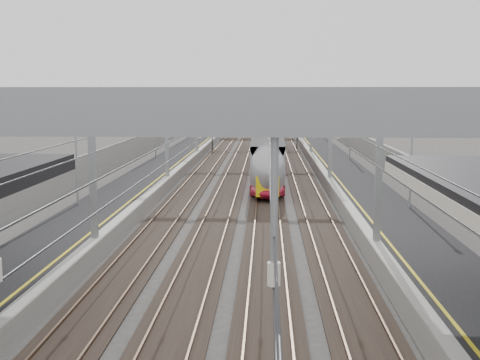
{
  "coord_description": "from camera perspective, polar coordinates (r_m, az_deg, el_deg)",
  "views": [
    {
      "loc": [
        1.41,
        -4.14,
        7.55
      ],
      "look_at": [
        0.0,
        27.82,
        2.84
      ],
      "focal_mm": 45.0,
      "sensor_mm": 36.0,
      "label": 1
    }
  ],
  "objects": [
    {
      "name": "signal_red_near",
      "position": [
        76.36,
        3.88,
        4.5
      ],
      "size": [
        0.32,
        0.32,
        3.48
      ],
      "color": "black",
      "rests_on": "ground"
    },
    {
      "name": "train",
      "position": [
        61.39,
        2.61,
        3.14
      ],
      "size": [
        2.5,
        45.55,
        3.96
      ],
      "color": "maroon",
      "rests_on": "ground"
    },
    {
      "name": "wall_right",
      "position": [
        50.45,
        13.7,
        1.36
      ],
      "size": [
        0.3,
        120.0,
        3.2
      ],
      "primitive_type": "cube",
      "color": "gray",
      "rests_on": "ground"
    },
    {
      "name": "tracks",
      "position": [
        49.73,
        0.87,
        -0.3
      ],
      "size": [
        11.4,
        140.0,
        0.2
      ],
      "color": "black",
      "rests_on": "ground"
    },
    {
      "name": "overhead_line",
      "position": [
        55.79,
        1.09,
        6.93
      ],
      "size": [
        13.0,
        140.0,
        6.6
      ],
      "color": "gray",
      "rests_on": "platform_left"
    },
    {
      "name": "signal_green",
      "position": [
        73.32,
        -2.66,
        4.35
      ],
      "size": [
        0.32,
        0.32,
        3.48
      ],
      "color": "black",
      "rests_on": "ground"
    },
    {
      "name": "overbridge",
      "position": [
        104.17,
        1.77,
        7.14
      ],
      "size": [
        22.0,
        2.2,
        6.9
      ],
      "color": "gray",
      "rests_on": "ground"
    },
    {
      "name": "wall_left",
      "position": [
        51.08,
        -11.79,
        1.51
      ],
      "size": [
        0.3,
        120.0,
        3.2
      ],
      "primitive_type": "cube",
      "color": "gray",
      "rests_on": "ground"
    },
    {
      "name": "signal_red_far",
      "position": [
        78.8,
        5.45,
        4.6
      ],
      "size": [
        0.32,
        0.32,
        3.48
      ],
      "color": "black",
      "rests_on": "ground"
    },
    {
      "name": "platform_left",
      "position": [
        50.52,
        -8.23,
        0.27
      ],
      "size": [
        4.0,
        120.0,
        1.0
      ],
      "primitive_type": "cube",
      "color": "black",
      "rests_on": "ground"
    },
    {
      "name": "platform_right",
      "position": [
        50.07,
        10.07,
        0.15
      ],
      "size": [
        4.0,
        120.0,
        1.0
      ],
      "primitive_type": "cube",
      "color": "black",
      "rests_on": "ground"
    }
  ]
}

